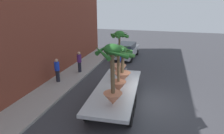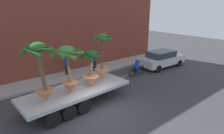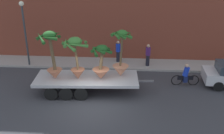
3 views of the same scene
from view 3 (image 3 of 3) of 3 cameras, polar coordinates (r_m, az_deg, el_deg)
ground_plane at (r=15.36m, az=-4.28°, el=-8.15°), size 60.00×60.00×0.00m
sidewalk at (r=20.74m, az=-1.93°, el=0.78°), size 24.00×2.20×0.15m
flatbed_trailer at (r=16.49m, az=-6.40°, el=-2.87°), size 7.39×2.69×0.98m
potted_palm_rear at (r=15.73m, az=-2.36°, el=0.66°), size 1.33×1.32×2.17m
potted_palm_middle at (r=15.94m, az=-12.83°, el=2.48°), size 1.48×1.64×2.99m
potted_palm_front at (r=15.65m, az=-7.80°, el=2.41°), size 1.71×1.76×2.64m
potted_palm_extra at (r=16.01m, az=1.99°, el=1.99°), size 1.34×1.33×2.96m
cyclist at (r=17.89m, az=15.67°, el=-1.84°), size 1.84×0.37×1.54m
pedestrian_near_gate at (r=19.99m, az=7.79°, el=2.67°), size 0.36×0.36×1.71m
pedestrian_far_left at (r=20.60m, az=1.33°, el=3.51°), size 0.36×0.36×1.71m
street_lamp at (r=20.39m, az=-18.48°, el=8.54°), size 0.36×0.36×4.83m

